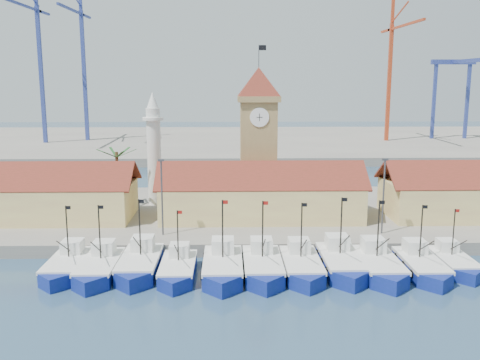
{
  "coord_description": "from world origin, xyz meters",
  "views": [
    {
      "loc": [
        -4.25,
        -48.97,
        19.6
      ],
      "look_at": [
        -2.76,
        18.0,
        6.9
      ],
      "focal_mm": 40.0,
      "sensor_mm": 36.0,
      "label": 1
    }
  ],
  "objects_px": {
    "boat_5": "(263,268)",
    "clock_tower": "(258,134)",
    "minaret": "(154,148)",
    "boat_0": "(67,267)"
  },
  "relations": [
    {
      "from": "clock_tower",
      "to": "minaret",
      "type": "relative_size",
      "value": 1.39
    },
    {
      "from": "boat_5",
      "to": "clock_tower",
      "type": "distance_m",
      "value": 26.18
    },
    {
      "from": "boat_0",
      "to": "clock_tower",
      "type": "bearing_deg",
      "value": 47.75
    },
    {
      "from": "clock_tower",
      "to": "minaret",
      "type": "distance_m",
      "value": 15.3
    },
    {
      "from": "boat_0",
      "to": "clock_tower",
      "type": "xyz_separation_m",
      "value": [
        20.75,
        22.85,
        11.2
      ]
    },
    {
      "from": "boat_5",
      "to": "minaret",
      "type": "xyz_separation_m",
      "value": [
        -14.21,
        25.69,
        8.9
      ]
    },
    {
      "from": "clock_tower",
      "to": "boat_5",
      "type": "bearing_deg",
      "value": -91.9
    },
    {
      "from": "boat_5",
      "to": "clock_tower",
      "type": "xyz_separation_m",
      "value": [
        0.79,
        23.68,
        11.14
      ]
    },
    {
      "from": "boat_5",
      "to": "clock_tower",
      "type": "bearing_deg",
      "value": 88.1
    },
    {
      "from": "boat_0",
      "to": "minaret",
      "type": "distance_m",
      "value": 27.04
    }
  ]
}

